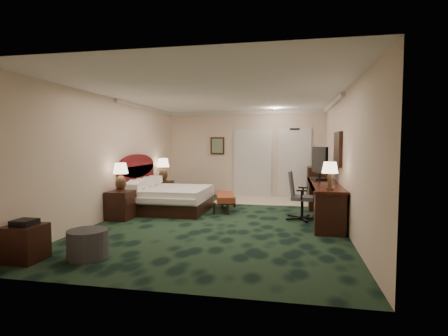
% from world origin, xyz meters
% --- Properties ---
extents(floor, '(5.00, 7.50, 0.00)m').
position_xyz_m(floor, '(0.00, 0.00, 0.00)').
color(floor, black).
rests_on(floor, ground).
extents(ceiling, '(5.00, 7.50, 0.00)m').
position_xyz_m(ceiling, '(0.00, 0.00, 2.70)').
color(ceiling, white).
rests_on(ceiling, wall_back).
extents(wall_back, '(5.00, 0.00, 2.70)m').
position_xyz_m(wall_back, '(0.00, 3.75, 1.35)').
color(wall_back, beige).
rests_on(wall_back, ground).
extents(wall_front, '(5.00, 0.00, 2.70)m').
position_xyz_m(wall_front, '(0.00, -3.75, 1.35)').
color(wall_front, beige).
rests_on(wall_front, ground).
extents(wall_left, '(0.00, 7.50, 2.70)m').
position_xyz_m(wall_left, '(-2.50, 0.00, 1.35)').
color(wall_left, beige).
rests_on(wall_left, ground).
extents(wall_right, '(0.00, 7.50, 2.70)m').
position_xyz_m(wall_right, '(2.50, 0.00, 1.35)').
color(wall_right, beige).
rests_on(wall_right, ground).
extents(crown_molding, '(5.00, 7.50, 0.10)m').
position_xyz_m(crown_molding, '(0.00, 0.00, 2.65)').
color(crown_molding, silver).
rests_on(crown_molding, wall_back).
extents(tile_patch, '(3.20, 1.70, 0.01)m').
position_xyz_m(tile_patch, '(0.90, 2.90, 0.01)').
color(tile_patch, beige).
rests_on(tile_patch, ground).
extents(headboard, '(0.12, 2.00, 1.40)m').
position_xyz_m(headboard, '(-2.44, 1.00, 0.70)').
color(headboard, '#510B12').
rests_on(headboard, ground).
extents(entry_door, '(1.02, 0.06, 2.18)m').
position_xyz_m(entry_door, '(1.55, 3.72, 1.05)').
color(entry_door, silver).
rests_on(entry_door, ground).
extents(closet_doors, '(1.20, 0.06, 2.10)m').
position_xyz_m(closet_doors, '(0.25, 3.71, 1.05)').
color(closet_doors, '#B4B4B4').
rests_on(closet_doors, ground).
extents(wall_art, '(0.45, 0.06, 0.55)m').
position_xyz_m(wall_art, '(-0.90, 3.71, 1.60)').
color(wall_art, '#4E7164').
rests_on(wall_art, wall_back).
extents(wall_mirror, '(0.05, 0.95, 0.75)m').
position_xyz_m(wall_mirror, '(2.46, 0.60, 1.55)').
color(wall_mirror, white).
rests_on(wall_mirror, wall_right).
extents(bed, '(1.84, 1.71, 0.58)m').
position_xyz_m(bed, '(-1.48, 0.81, 0.29)').
color(bed, silver).
rests_on(bed, ground).
extents(nightstand_near, '(0.50, 0.57, 0.62)m').
position_xyz_m(nightstand_near, '(-2.23, -0.31, 0.31)').
color(nightstand_near, black).
rests_on(nightstand_near, ground).
extents(nightstand_far, '(0.44, 0.51, 0.55)m').
position_xyz_m(nightstand_far, '(-2.26, 2.45, 0.28)').
color(nightstand_far, black).
rests_on(nightstand_far, ground).
extents(lamp_near, '(0.40, 0.40, 0.62)m').
position_xyz_m(lamp_near, '(-2.23, -0.28, 0.93)').
color(lamp_near, black).
rests_on(lamp_near, nightstand_near).
extents(lamp_far, '(0.46, 0.46, 0.68)m').
position_xyz_m(lamp_far, '(-2.28, 2.44, 0.89)').
color(lamp_far, black).
rests_on(lamp_far, nightstand_far).
extents(bed_bench, '(0.71, 1.28, 0.41)m').
position_xyz_m(bed_bench, '(-0.15, 1.12, 0.21)').
color(bed_bench, brown).
rests_on(bed_bench, ground).
extents(ottoman, '(0.72, 0.72, 0.41)m').
position_xyz_m(ottoman, '(-1.44, -2.83, 0.21)').
color(ottoman, '#333333').
rests_on(ottoman, ground).
extents(side_table, '(0.48, 0.48, 0.52)m').
position_xyz_m(side_table, '(-2.23, -3.12, 0.26)').
color(side_table, black).
rests_on(side_table, ground).
extents(desk, '(0.61, 2.82, 0.81)m').
position_xyz_m(desk, '(2.18, 0.43, 0.41)').
color(desk, black).
rests_on(desk, ground).
extents(tv, '(0.32, 1.00, 0.78)m').
position_xyz_m(tv, '(2.12, 1.13, 1.21)').
color(tv, black).
rests_on(tv, desk).
extents(desk_lamp, '(0.31, 0.31, 0.53)m').
position_xyz_m(desk_lamp, '(2.18, -0.64, 1.08)').
color(desk_lamp, black).
rests_on(desk_lamp, desk).
extents(desk_chair, '(0.67, 0.63, 1.07)m').
position_xyz_m(desk_chair, '(1.71, 0.38, 0.53)').
color(desk_chair, '#4F4F4F').
rests_on(desk_chair, ground).
extents(minibar, '(0.52, 0.93, 0.98)m').
position_xyz_m(minibar, '(2.19, 3.20, 0.49)').
color(minibar, black).
rests_on(minibar, ground).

